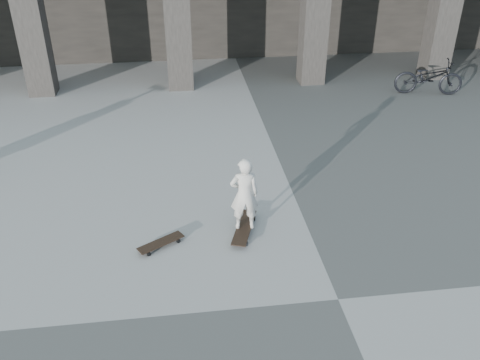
{
  "coord_description": "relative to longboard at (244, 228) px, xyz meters",
  "views": [
    {
      "loc": [
        -1.92,
        -4.76,
        4.65
      ],
      "look_at": [
        -1.01,
        2.15,
        0.65
      ],
      "focal_mm": 38.0,
      "sensor_mm": 36.0,
      "label": 1
    }
  ],
  "objects": [
    {
      "name": "ground",
      "position": [
        1.01,
        -1.65,
        -0.08
      ],
      "size": [
        90.0,
        90.0,
        0.0
      ],
      "primitive_type": "plane",
      "color": "#4A4A47",
      "rests_on": "ground"
    },
    {
      "name": "longboard",
      "position": [
        0.0,
        0.0,
        0.0
      ],
      "size": [
        0.52,
        0.99,
        0.1
      ],
      "rotation": [
        0.0,
        0.0,
        1.24
      ],
      "color": "black",
      "rests_on": "ground"
    },
    {
      "name": "skateboard_spare",
      "position": [
        -1.29,
        -0.21,
        -0.01
      ],
      "size": [
        0.72,
        0.53,
        0.09
      ],
      "rotation": [
        0.0,
        0.0,
        0.54
      ],
      "color": "black",
      "rests_on": "ground"
    },
    {
      "name": "child",
      "position": [
        0.0,
        0.0,
        0.61
      ],
      "size": [
        0.44,
        0.29,
        1.19
      ],
      "primitive_type": "imported",
      "rotation": [
        0.0,
        0.0,
        3.12
      ],
      "color": "beige",
      "rests_on": "longboard"
    },
    {
      "name": "bicycle",
      "position": [
        5.56,
        5.5,
        0.37
      ],
      "size": [
        1.8,
        0.96,
        0.9
      ],
      "primitive_type": "imported",
      "rotation": [
        0.0,
        0.0,
        1.35
      ],
      "color": "black",
      "rests_on": "ground"
    }
  ]
}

